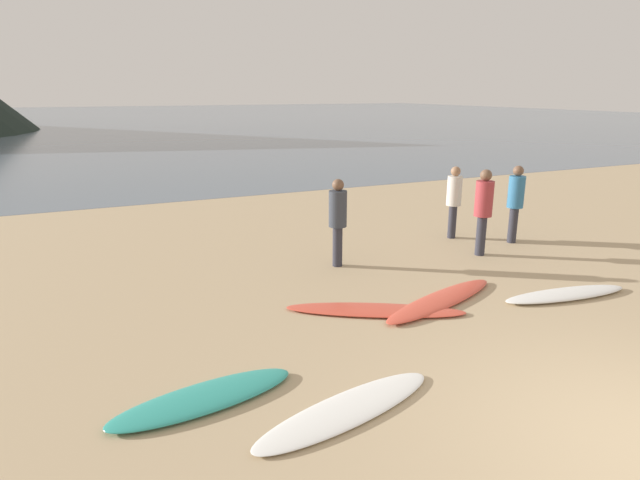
{
  "coord_description": "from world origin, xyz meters",
  "views": [
    {
      "loc": [
        -4.48,
        -2.25,
        3.12
      ],
      "look_at": [
        -0.83,
        5.84,
        0.6
      ],
      "focal_mm": 29.72,
      "sensor_mm": 36.0,
      "label": 1
    }
  ],
  "objects_px": {
    "surfboard_0": "(204,398)",
    "person_0": "(516,198)",
    "surfboard_3": "(441,300)",
    "person_1": "(454,196)",
    "surfboard_4": "(566,294)",
    "surfboard_1": "(347,409)",
    "surfboard_2": "(375,310)",
    "person_2": "(338,216)",
    "person_3": "(484,205)"
  },
  "relations": [
    {
      "from": "surfboard_1",
      "to": "person_1",
      "type": "height_order",
      "value": "person_1"
    },
    {
      "from": "person_0",
      "to": "surfboard_2",
      "type": "bearing_deg",
      "value": -125.61
    },
    {
      "from": "person_0",
      "to": "person_3",
      "type": "relative_size",
      "value": 0.97
    },
    {
      "from": "surfboard_1",
      "to": "person_2",
      "type": "bearing_deg",
      "value": 51.55
    },
    {
      "from": "surfboard_3",
      "to": "surfboard_0",
      "type": "bearing_deg",
      "value": 177.92
    },
    {
      "from": "surfboard_3",
      "to": "surfboard_4",
      "type": "relative_size",
      "value": 1.16
    },
    {
      "from": "surfboard_3",
      "to": "surfboard_4",
      "type": "height_order",
      "value": "surfboard_4"
    },
    {
      "from": "surfboard_0",
      "to": "surfboard_4",
      "type": "bearing_deg",
      "value": -3.25
    },
    {
      "from": "surfboard_2",
      "to": "person_3",
      "type": "bearing_deg",
      "value": 54.56
    },
    {
      "from": "surfboard_0",
      "to": "surfboard_3",
      "type": "xyz_separation_m",
      "value": [
        3.87,
        1.17,
        -0.0
      ]
    },
    {
      "from": "surfboard_1",
      "to": "person_2",
      "type": "xyz_separation_m",
      "value": [
        1.94,
        4.18,
        0.92
      ]
    },
    {
      "from": "surfboard_3",
      "to": "surfboard_4",
      "type": "bearing_deg",
      "value": -36.74
    },
    {
      "from": "surfboard_4",
      "to": "person_1",
      "type": "relative_size",
      "value": 1.4
    },
    {
      "from": "surfboard_1",
      "to": "person_0",
      "type": "relative_size",
      "value": 1.36
    },
    {
      "from": "surfboard_3",
      "to": "person_3",
      "type": "height_order",
      "value": "person_3"
    },
    {
      "from": "person_0",
      "to": "person_2",
      "type": "bearing_deg",
      "value": -151.45
    },
    {
      "from": "person_0",
      "to": "person_2",
      "type": "xyz_separation_m",
      "value": [
        -4.06,
        0.12,
        -0.01
      ]
    },
    {
      "from": "surfboard_1",
      "to": "person_1",
      "type": "distance_m",
      "value": 7.09
    },
    {
      "from": "surfboard_4",
      "to": "person_1",
      "type": "height_order",
      "value": "person_1"
    },
    {
      "from": "person_0",
      "to": "person_2",
      "type": "height_order",
      "value": "person_0"
    },
    {
      "from": "person_3",
      "to": "person_0",
      "type": "bearing_deg",
      "value": 10.15
    },
    {
      "from": "surfboard_0",
      "to": "surfboard_3",
      "type": "height_order",
      "value": "surfboard_0"
    },
    {
      "from": "surfboard_4",
      "to": "person_1",
      "type": "bearing_deg",
      "value": 88.3
    },
    {
      "from": "surfboard_2",
      "to": "person_2",
      "type": "height_order",
      "value": "person_2"
    },
    {
      "from": "surfboard_3",
      "to": "person_1",
      "type": "relative_size",
      "value": 1.62
    },
    {
      "from": "surfboard_1",
      "to": "surfboard_3",
      "type": "relative_size",
      "value": 0.88
    },
    {
      "from": "person_1",
      "to": "person_3",
      "type": "relative_size",
      "value": 0.93
    },
    {
      "from": "surfboard_3",
      "to": "person_3",
      "type": "bearing_deg",
      "value": 18.86
    },
    {
      "from": "surfboard_1",
      "to": "person_2",
      "type": "relative_size",
      "value": 1.38
    },
    {
      "from": "person_2",
      "to": "surfboard_4",
      "type": "bearing_deg",
      "value": -166.34
    },
    {
      "from": "surfboard_1",
      "to": "person_1",
      "type": "relative_size",
      "value": 1.42
    },
    {
      "from": "surfboard_0",
      "to": "person_0",
      "type": "distance_m",
      "value": 8.03
    },
    {
      "from": "surfboard_1",
      "to": "surfboard_3",
      "type": "bearing_deg",
      "value": 23.22
    },
    {
      "from": "surfboard_0",
      "to": "surfboard_3",
      "type": "distance_m",
      "value": 4.05
    },
    {
      "from": "surfboard_0",
      "to": "person_2",
      "type": "xyz_separation_m",
      "value": [
        3.21,
        3.41,
        0.9
      ]
    },
    {
      "from": "person_0",
      "to": "person_1",
      "type": "distance_m",
      "value": 1.25
    },
    {
      "from": "person_3",
      "to": "person_2",
      "type": "bearing_deg",
      "value": 160.23
    },
    {
      "from": "surfboard_0",
      "to": "surfboard_4",
      "type": "distance_m",
      "value": 5.82
    },
    {
      "from": "surfboard_1",
      "to": "person_2",
      "type": "height_order",
      "value": "person_2"
    },
    {
      "from": "surfboard_2",
      "to": "person_2",
      "type": "relative_size",
      "value": 1.62
    },
    {
      "from": "surfboard_3",
      "to": "person_3",
      "type": "distance_m",
      "value": 2.92
    },
    {
      "from": "surfboard_2",
      "to": "surfboard_0",
      "type": "bearing_deg",
      "value": -126.71
    },
    {
      "from": "surfboard_3",
      "to": "person_1",
      "type": "bearing_deg",
      "value": 31.08
    },
    {
      "from": "person_0",
      "to": "surfboard_4",
      "type": "bearing_deg",
      "value": -88.25
    },
    {
      "from": "surfboard_4",
      "to": "person_0",
      "type": "bearing_deg",
      "value": 68.51
    },
    {
      "from": "surfboard_0",
      "to": "surfboard_2",
      "type": "height_order",
      "value": "surfboard_0"
    },
    {
      "from": "surfboard_0",
      "to": "person_0",
      "type": "bearing_deg",
      "value": 15.56
    },
    {
      "from": "person_3",
      "to": "surfboard_4",
      "type": "bearing_deg",
      "value": -105.56
    },
    {
      "from": "person_0",
      "to": "person_1",
      "type": "height_order",
      "value": "person_0"
    },
    {
      "from": "person_1",
      "to": "surfboard_2",
      "type": "bearing_deg",
      "value": -143.56
    }
  ]
}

